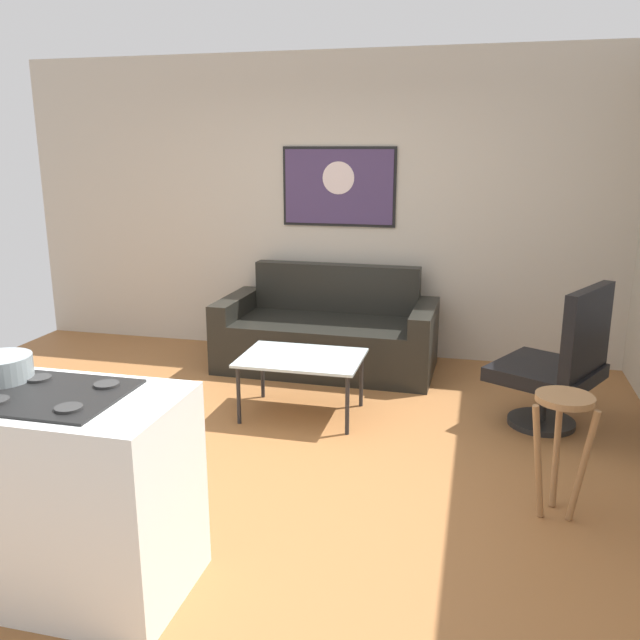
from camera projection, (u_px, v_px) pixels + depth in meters
ground at (263, 459)px, 4.31m from camera, size 6.40×6.40×0.04m
back_wall at (342, 208)px, 6.23m from camera, size 6.40×0.05×2.80m
couch at (328, 336)px, 6.00m from camera, size 1.93×0.95×0.89m
coffee_table at (302, 361)px, 4.88m from camera, size 0.89×0.65×0.46m
armchair at (560, 363)px, 4.61m from camera, size 0.90×0.91×1.05m
bar_stool at (562, 426)px, 3.49m from camera, size 0.35×0.34×0.69m
kitchen_counter at (5, 485)px, 3.00m from camera, size 1.70×0.64×0.95m
mixing_bowl at (0, 370)px, 2.96m from camera, size 0.28×0.28×0.12m
wall_painting at (339, 187)px, 6.15m from camera, size 1.07×0.03×0.73m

